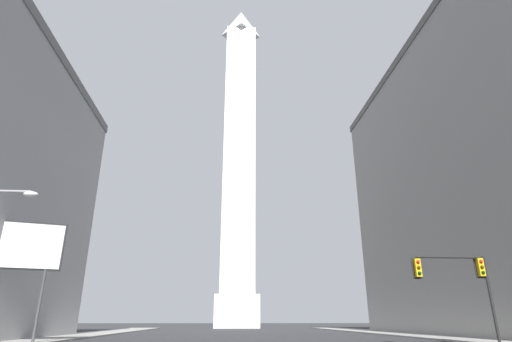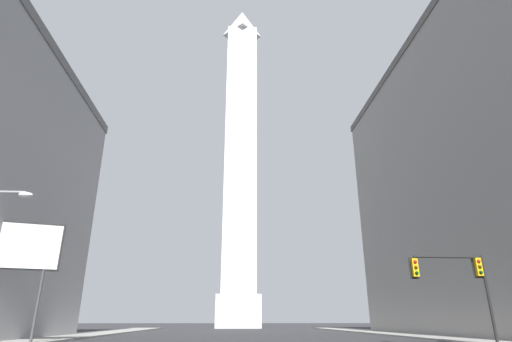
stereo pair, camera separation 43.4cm
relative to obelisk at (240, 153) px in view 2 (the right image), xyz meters
The scene contains 5 objects.
sidewalk_left 64.07m from the obelisk, 107.75° to the right, with size 5.00×94.75×0.15m, color gray.
sidewalk_right 64.07m from the obelisk, 72.25° to the right, with size 5.00×94.75×0.15m, color gray.
obelisk is the anchor object (origin of this frame).
traffic_light_mid_right 66.03m from the obelisk, 77.66° to the right, with size 4.88×0.52×5.29m.
billboard_sign 63.26m from the obelisk, 106.86° to the right, with size 5.32×1.73×7.74m.
Camera 2 is at (-2.01, -2.07, 1.48)m, focal length 28.00 mm.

